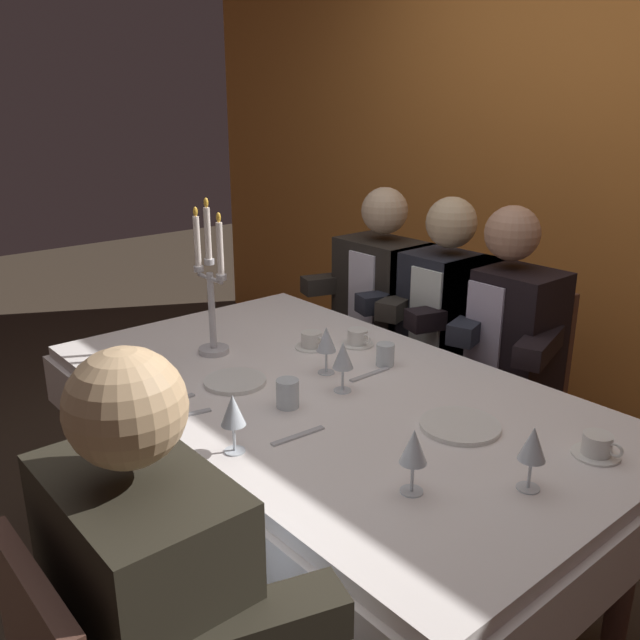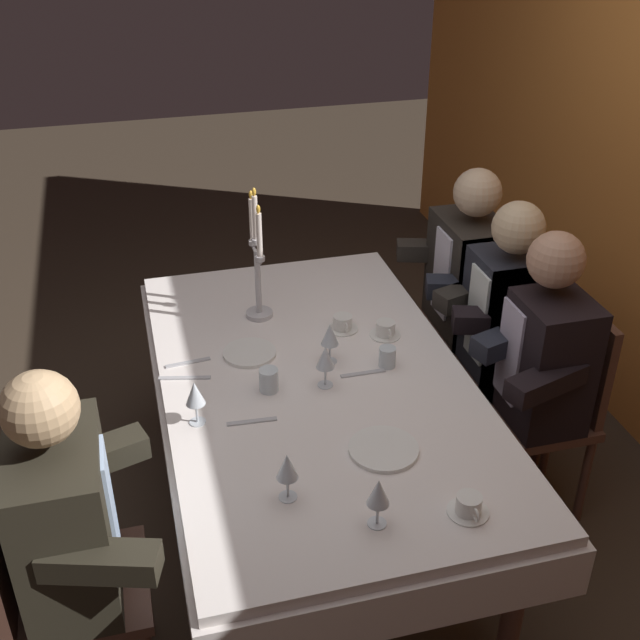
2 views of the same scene
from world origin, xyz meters
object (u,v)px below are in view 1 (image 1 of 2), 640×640
object	(u,v)px
dinner_plate_0	(235,381)
water_tumbler_1	(288,393)
dinner_plate_1	(460,426)
wine_glass_4	(414,449)
candelabra	(211,293)
coffee_cup_1	(312,341)
seated_diner_0	(383,296)
seated_diner_3	(143,603)
coffee_cup_0	(597,446)
wine_glass_3	(533,446)
dining_table	(326,421)
wine_glass_2	(343,357)
water_tumbler_0	(385,355)
coffee_cup_2	(358,338)
wine_glass_0	(326,341)
seated_diner_1	(446,315)
seated_diner_2	(504,333)
wine_glass_1	(233,412)

from	to	relation	value
dinner_plate_0	water_tumbler_1	distance (m)	0.25
dinner_plate_1	wine_glass_4	bearing A→B (deg)	-69.20
candelabra	coffee_cup_1	size ratio (longest dim) A/B	4.25
seated_diner_0	seated_diner_3	bearing A→B (deg)	-57.58
coffee_cup_0	seated_diner_0	world-z (taller)	seated_diner_0
wine_glass_3	seated_diner_0	bearing A→B (deg)	146.83
wine_glass_4	water_tumbler_1	bearing A→B (deg)	174.17
dining_table	dinner_plate_0	world-z (taller)	dinner_plate_0
dinner_plate_1	wine_glass_2	size ratio (longest dim) A/B	1.38
dinner_plate_1	water_tumbler_0	xyz separation A→B (m)	(-0.46, 0.17, 0.03)
dinner_plate_0	dinner_plate_1	xyz separation A→B (m)	(0.67, 0.31, 0.00)
dinner_plate_0	coffee_cup_1	xyz separation A→B (m)	(-0.09, 0.40, 0.02)
wine_glass_2	seated_diner_0	size ratio (longest dim) A/B	0.13
coffee_cup_1	wine_glass_3	bearing A→B (deg)	-10.93
dinner_plate_0	coffee_cup_1	bearing A→B (deg)	102.38
wine_glass_2	coffee_cup_2	size ratio (longest dim) A/B	1.24
seated_diner_0	wine_glass_4	bearing A→B (deg)	-42.97
dinner_plate_0	coffee_cup_0	bearing A→B (deg)	24.88
dinner_plate_0	water_tumbler_1	xyz separation A→B (m)	(0.25, 0.03, 0.04)
seated_diner_0	dinner_plate_1	bearing A→B (deg)	-35.90
wine_glass_4	wine_glass_0	bearing A→B (deg)	155.02
coffee_cup_0	seated_diner_1	bearing A→B (deg)	148.35
wine_glass_0	wine_glass_3	xyz separation A→B (m)	(0.84, -0.09, 0.00)
coffee_cup_2	dinner_plate_0	bearing A→B (deg)	-90.19
dinner_plate_1	wine_glass_2	world-z (taller)	wine_glass_2
wine_glass_3	seated_diner_2	bearing A→B (deg)	127.98
wine_glass_1	seated_diner_3	size ratio (longest dim) A/B	0.13
wine_glass_1	water_tumbler_1	size ratio (longest dim) A/B	1.89
dining_table	candelabra	distance (m)	0.62
wine_glass_1	seated_diner_3	bearing A→B (deg)	-51.13
wine_glass_2	seated_diner_2	size ratio (longest dim) A/B	0.13
water_tumbler_1	coffee_cup_2	world-z (taller)	water_tumbler_1
wine_glass_2	wine_glass_4	world-z (taller)	same
water_tumbler_1	coffee_cup_2	distance (m)	0.58
water_tumbler_0	seated_diner_0	distance (m)	0.86
wine_glass_1	wine_glass_4	distance (m)	0.48
wine_glass_1	wine_glass_0	bearing A→B (deg)	114.74
wine_glass_2	seated_diner_3	bearing A→B (deg)	-63.60
wine_glass_1	seated_diner_1	distance (m)	1.40
wine_glass_2	water_tumbler_1	size ratio (longest dim) A/B	1.89
wine_glass_3	seated_diner_2	size ratio (longest dim) A/B	0.13
seated_diner_1	candelabra	bearing A→B (deg)	-104.37
dinner_plate_0	wine_glass_0	size ratio (longest dim) A/B	1.24
dining_table	coffee_cup_0	distance (m)	0.83
dinner_plate_1	seated_diner_0	xyz separation A→B (m)	(-1.07, 0.78, -0.01)
candelabra	wine_glass_3	xyz separation A→B (m)	(1.25, 0.10, -0.11)
dinner_plate_0	wine_glass_1	distance (m)	0.46
dining_table	dinner_plate_0	bearing A→B (deg)	-137.08
wine_glass_0	water_tumbler_0	xyz separation A→B (m)	(0.08, 0.20, -0.08)
coffee_cup_2	seated_diner_2	size ratio (longest dim) A/B	0.11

